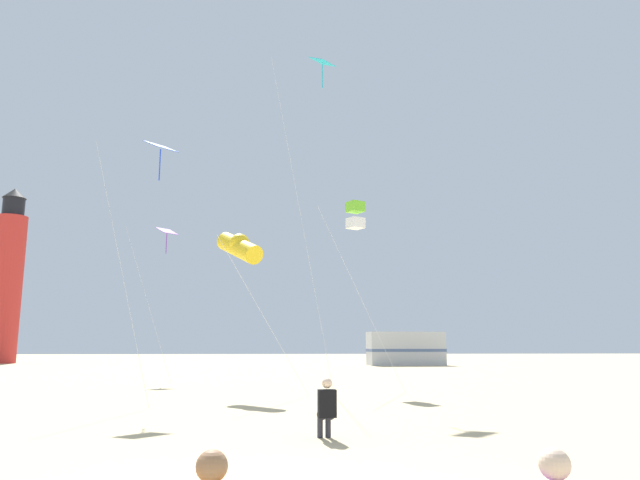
{
  "coord_description": "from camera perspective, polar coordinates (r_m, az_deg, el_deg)",
  "views": [
    {
      "loc": [
        0.2,
        -6.32,
        1.81
      ],
      "look_at": [
        1.28,
        10.58,
        4.81
      ],
      "focal_mm": 32.94,
      "sensor_mm": 36.0,
      "label": 1
    }
  ],
  "objects": [
    {
      "name": "kite_tube_gold",
      "position": [
        21.9,
        -7.84,
        -0.65
      ],
      "size": [
        3.57,
        3.83,
        6.05
      ],
      "color": "silver",
      "rests_on": "ground"
    },
    {
      "name": "kite_box_lime",
      "position": [
        24.75,
        3.46,
        2.4
      ],
      "size": [
        3.3,
        2.11,
        7.72
      ],
      "color": "silver",
      "rests_on": "ground"
    },
    {
      "name": "kite_diamond_cyan",
      "position": [
        25.91,
        0.04,
        15.56
      ],
      "size": [
        2.81,
        2.81,
        13.96
      ],
      "color": "silver",
      "rests_on": "ground"
    },
    {
      "name": "kite_diamond_violet",
      "position": [
        31.85,
        -14.76,
        0.36
      ],
      "size": [
        2.8,
        2.52,
        7.87
      ],
      "color": "silver",
      "rests_on": "ground"
    },
    {
      "name": "lighthouse_distant",
      "position": [
        63.48,
        -28.14,
        -3.41
      ],
      "size": [
        2.8,
        2.8,
        16.8
      ],
      "color": "red",
      "rests_on": "ground"
    },
    {
      "name": "kite_diamond_blue",
      "position": [
        20.63,
        -15.44,
        7.95
      ],
      "size": [
        2.62,
        2.62,
        8.59
      ],
      "color": "silver",
      "rests_on": "ground"
    },
    {
      "name": "rv_van_silver",
      "position": [
        51.2,
        8.32,
        -10.41
      ],
      "size": [
        6.6,
        2.82,
        2.8
      ],
      "rotation": [
        0.0,
        0.0,
        0.08
      ],
      "color": "#B7BABF",
      "rests_on": "ground"
    },
    {
      "name": "kite_flyer_standing",
      "position": [
        11.72,
        0.62,
        -15.88
      ],
      "size": [
        0.36,
        0.53,
        1.16
      ],
      "rotation": [
        0.0,
        0.0,
        3.24
      ],
      "color": "black",
      "rests_on": "ground"
    }
  ]
}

